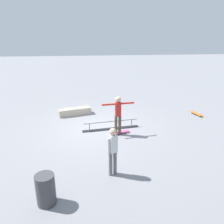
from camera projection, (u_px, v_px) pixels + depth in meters
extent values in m
plane|color=gray|center=(98.00, 128.00, 10.64)|extent=(60.00, 60.00, 0.00)
cube|color=black|center=(111.00, 129.00, 10.54)|extent=(2.62, 0.62, 0.01)
cylinder|color=gray|center=(131.00, 123.00, 10.71)|extent=(0.04, 0.04, 0.37)
cylinder|color=gray|center=(89.00, 127.00, 10.25)|extent=(0.04, 0.04, 0.37)
cylinder|color=gray|center=(111.00, 121.00, 10.42)|extent=(2.44, 0.40, 0.05)
cube|color=#B2A893|center=(75.00, 111.00, 12.20)|extent=(1.75, 0.90, 0.37)
cylinder|color=brown|center=(120.00, 125.00, 9.87)|extent=(0.14, 0.14, 0.86)
cylinder|color=brown|center=(116.00, 125.00, 9.83)|extent=(0.14, 0.14, 0.86)
cube|color=red|center=(118.00, 109.00, 9.60)|extent=(0.25, 0.22, 0.61)
sphere|color=tan|center=(118.00, 99.00, 9.45)|extent=(0.23, 0.23, 0.23)
cylinder|color=red|center=(127.00, 103.00, 9.60)|extent=(0.58, 0.15, 0.08)
cylinder|color=red|center=(109.00, 104.00, 9.43)|extent=(0.58, 0.15, 0.08)
cube|color=#E05993|center=(121.00, 132.00, 10.03)|extent=(0.81, 0.50, 0.02)
cylinder|color=white|center=(125.00, 131.00, 10.27)|extent=(0.06, 0.05, 0.05)
cylinder|color=white|center=(127.00, 133.00, 10.08)|extent=(0.06, 0.05, 0.05)
cylinder|color=white|center=(114.00, 133.00, 10.02)|extent=(0.06, 0.05, 0.05)
cylinder|color=white|center=(117.00, 135.00, 9.83)|extent=(0.06, 0.05, 0.05)
cylinder|color=slate|center=(111.00, 164.00, 7.10)|extent=(0.15, 0.15, 0.80)
cylinder|color=slate|center=(115.00, 162.00, 7.17)|extent=(0.15, 0.15, 0.80)
cube|color=white|center=(113.00, 144.00, 6.90)|extent=(0.27, 0.25, 0.56)
sphere|color=beige|center=(113.00, 132.00, 6.77)|extent=(0.22, 0.22, 0.22)
cylinder|color=white|center=(109.00, 146.00, 6.85)|extent=(0.10, 0.10, 0.53)
cylinder|color=white|center=(117.00, 144.00, 6.99)|extent=(0.10, 0.10, 0.53)
cube|color=orange|center=(196.00, 113.00, 12.21)|extent=(0.44, 0.82, 0.02)
cylinder|color=white|center=(191.00, 113.00, 12.42)|extent=(0.05, 0.06, 0.05)
cylinder|color=white|center=(194.00, 112.00, 12.51)|extent=(0.05, 0.06, 0.05)
cylinder|color=white|center=(198.00, 116.00, 11.95)|extent=(0.05, 0.06, 0.05)
cylinder|color=white|center=(202.00, 116.00, 12.04)|extent=(0.05, 0.06, 0.05)
cylinder|color=#47474C|center=(46.00, 190.00, 5.92)|extent=(0.50, 0.50, 0.85)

